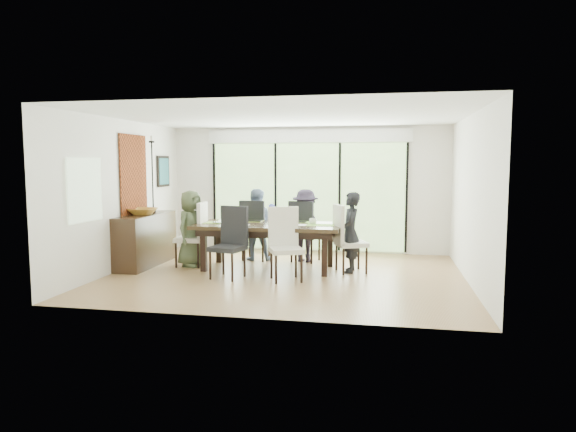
% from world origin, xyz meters
% --- Properties ---
extents(floor, '(6.00, 5.00, 0.01)m').
position_xyz_m(floor, '(0.00, 0.00, -0.01)').
color(floor, brown).
rests_on(floor, ground).
extents(ceiling, '(6.00, 5.00, 0.01)m').
position_xyz_m(ceiling, '(0.00, 0.00, 2.71)').
color(ceiling, white).
rests_on(ceiling, wall_back).
extents(wall_back, '(6.00, 0.02, 2.70)m').
position_xyz_m(wall_back, '(0.00, 2.51, 1.35)').
color(wall_back, silver).
rests_on(wall_back, floor).
extents(wall_front, '(6.00, 0.02, 2.70)m').
position_xyz_m(wall_front, '(0.00, -2.51, 1.35)').
color(wall_front, silver).
rests_on(wall_front, floor).
extents(wall_left, '(0.02, 5.00, 2.70)m').
position_xyz_m(wall_left, '(-3.01, 0.00, 1.35)').
color(wall_left, white).
rests_on(wall_left, floor).
extents(wall_right, '(0.02, 5.00, 2.70)m').
position_xyz_m(wall_right, '(3.01, 0.00, 1.35)').
color(wall_right, silver).
rests_on(wall_right, floor).
extents(glass_doors, '(4.20, 0.02, 2.30)m').
position_xyz_m(glass_doors, '(0.00, 2.47, 1.20)').
color(glass_doors, '#598C3F').
rests_on(glass_doors, wall_back).
extents(blinds_header, '(4.40, 0.06, 0.28)m').
position_xyz_m(blinds_header, '(0.00, 2.46, 2.50)').
color(blinds_header, white).
rests_on(blinds_header, wall_back).
extents(mullion_a, '(0.05, 0.04, 2.30)m').
position_xyz_m(mullion_a, '(-2.10, 2.46, 1.20)').
color(mullion_a, black).
rests_on(mullion_a, wall_back).
extents(mullion_b, '(0.05, 0.04, 2.30)m').
position_xyz_m(mullion_b, '(-0.70, 2.46, 1.20)').
color(mullion_b, black).
rests_on(mullion_b, wall_back).
extents(mullion_c, '(0.05, 0.04, 2.30)m').
position_xyz_m(mullion_c, '(0.70, 2.46, 1.20)').
color(mullion_c, black).
rests_on(mullion_c, wall_back).
extents(mullion_d, '(0.05, 0.04, 2.30)m').
position_xyz_m(mullion_d, '(2.10, 2.46, 1.20)').
color(mullion_d, black).
rests_on(mullion_d, wall_back).
extents(side_window, '(0.02, 0.90, 1.00)m').
position_xyz_m(side_window, '(-2.97, -1.20, 1.50)').
color(side_window, '#8CAD7F').
rests_on(side_window, wall_left).
extents(deck, '(6.00, 1.80, 0.10)m').
position_xyz_m(deck, '(0.00, 3.40, -0.05)').
color(deck, brown).
rests_on(deck, ground).
extents(rail_top, '(6.00, 0.08, 0.06)m').
position_xyz_m(rail_top, '(0.00, 4.20, 0.55)').
color(rail_top, '#513723').
rests_on(rail_top, deck).
extents(foliage_left, '(3.20, 3.20, 3.20)m').
position_xyz_m(foliage_left, '(-1.80, 5.20, 1.44)').
color(foliage_left, '#14380F').
rests_on(foliage_left, ground).
extents(foliage_mid, '(4.00, 4.00, 4.00)m').
position_xyz_m(foliage_mid, '(0.40, 5.80, 1.80)').
color(foliage_mid, '#14380F').
rests_on(foliage_mid, ground).
extents(foliage_right, '(2.80, 2.80, 2.80)m').
position_xyz_m(foliage_right, '(2.20, 5.00, 1.26)').
color(foliage_right, '#14380F').
rests_on(foliage_right, ground).
extents(foliage_far, '(3.60, 3.60, 3.60)m').
position_xyz_m(foliage_far, '(-0.60, 6.50, 1.62)').
color(foliage_far, '#14380F').
rests_on(foliage_far, ground).
extents(table_top, '(2.64, 1.21, 0.07)m').
position_xyz_m(table_top, '(-0.41, 0.48, 0.79)').
color(table_top, black).
rests_on(table_top, floor).
extents(table_apron, '(2.42, 0.99, 0.11)m').
position_xyz_m(table_apron, '(-0.41, 0.48, 0.69)').
color(table_apron, black).
rests_on(table_apron, floor).
extents(table_leg_fl, '(0.10, 0.10, 0.76)m').
position_xyz_m(table_leg_fl, '(-1.49, 0.05, 0.38)').
color(table_leg_fl, black).
rests_on(table_leg_fl, floor).
extents(table_leg_fr, '(0.10, 0.10, 0.76)m').
position_xyz_m(table_leg_fr, '(0.67, 0.05, 0.38)').
color(table_leg_fr, black).
rests_on(table_leg_fr, floor).
extents(table_leg_bl, '(0.10, 0.10, 0.76)m').
position_xyz_m(table_leg_bl, '(-1.49, 0.91, 0.38)').
color(table_leg_bl, black).
rests_on(table_leg_bl, floor).
extents(table_leg_br, '(0.10, 0.10, 0.76)m').
position_xyz_m(table_leg_br, '(0.67, 0.91, 0.38)').
color(table_leg_br, black).
rests_on(table_leg_br, floor).
extents(chair_left_end, '(0.54, 0.54, 1.21)m').
position_xyz_m(chair_left_end, '(-1.91, 0.48, 0.60)').
color(chair_left_end, silver).
rests_on(chair_left_end, floor).
extents(chair_right_end, '(0.66, 0.66, 1.21)m').
position_xyz_m(chair_right_end, '(1.09, 0.48, 0.60)').
color(chair_right_end, silver).
rests_on(chair_right_end, floor).
extents(chair_far_left, '(0.54, 0.54, 1.21)m').
position_xyz_m(chair_far_left, '(-0.86, 1.33, 0.60)').
color(chair_far_left, black).
rests_on(chair_far_left, floor).
extents(chair_far_right, '(0.61, 0.61, 1.21)m').
position_xyz_m(chair_far_right, '(0.14, 1.33, 0.60)').
color(chair_far_right, black).
rests_on(chair_far_right, floor).
extents(chair_near_left, '(0.61, 0.61, 1.21)m').
position_xyz_m(chair_near_left, '(-0.91, -0.39, 0.60)').
color(chair_near_left, black).
rests_on(chair_near_left, floor).
extents(chair_near_right, '(0.66, 0.66, 1.21)m').
position_xyz_m(chair_near_right, '(0.09, -0.39, 0.60)').
color(chair_near_right, silver).
rests_on(chair_near_right, floor).
extents(person_left_end, '(0.57, 0.75, 1.42)m').
position_xyz_m(person_left_end, '(-1.89, 0.48, 0.71)').
color(person_left_end, '#465337').
rests_on(person_left_end, floor).
extents(person_right_end, '(0.43, 0.67, 1.42)m').
position_xyz_m(person_right_end, '(1.07, 0.48, 0.71)').
color(person_right_end, black).
rests_on(person_right_end, floor).
extents(person_far_left, '(0.72, 0.51, 1.42)m').
position_xyz_m(person_far_left, '(-0.86, 1.31, 0.71)').
color(person_far_left, '#7184A4').
rests_on(person_far_left, floor).
extents(person_far_right, '(0.74, 0.56, 1.42)m').
position_xyz_m(person_far_right, '(0.14, 1.31, 0.71)').
color(person_far_right, '#272030').
rests_on(person_far_right, floor).
extents(placemat_left, '(0.48, 0.35, 0.01)m').
position_xyz_m(placemat_left, '(-1.36, 0.48, 0.83)').
color(placemat_left, '#7CA33A').
rests_on(placemat_left, table_top).
extents(placemat_right, '(0.48, 0.35, 0.01)m').
position_xyz_m(placemat_right, '(0.54, 0.48, 0.83)').
color(placemat_right, '#72A73B').
rests_on(placemat_right, table_top).
extents(placemat_far_l, '(0.48, 0.35, 0.01)m').
position_xyz_m(placemat_far_l, '(-0.86, 0.88, 0.83)').
color(placemat_far_l, '#9ABC43').
rests_on(placemat_far_l, table_top).
extents(placemat_far_r, '(0.48, 0.35, 0.01)m').
position_xyz_m(placemat_far_r, '(0.14, 0.88, 0.83)').
color(placemat_far_r, '#85C345').
rests_on(placemat_far_r, table_top).
extents(placemat_paper, '(0.48, 0.35, 0.01)m').
position_xyz_m(placemat_paper, '(-0.96, 0.18, 0.83)').
color(placemat_paper, white).
rests_on(placemat_paper, table_top).
extents(tablet_far_l, '(0.29, 0.20, 0.01)m').
position_xyz_m(tablet_far_l, '(-0.76, 0.83, 0.84)').
color(tablet_far_l, black).
rests_on(tablet_far_l, table_top).
extents(tablet_far_r, '(0.26, 0.19, 0.01)m').
position_xyz_m(tablet_far_r, '(0.09, 0.83, 0.84)').
color(tablet_far_r, black).
rests_on(tablet_far_r, table_top).
extents(papers, '(0.33, 0.24, 0.00)m').
position_xyz_m(papers, '(0.29, 0.43, 0.83)').
color(papers, white).
rests_on(papers, table_top).
extents(platter_base, '(0.29, 0.29, 0.03)m').
position_xyz_m(platter_base, '(-0.96, 0.18, 0.84)').
color(platter_base, white).
rests_on(platter_base, table_top).
extents(platter_snacks, '(0.22, 0.22, 0.02)m').
position_xyz_m(platter_snacks, '(-0.96, 0.18, 0.86)').
color(platter_snacks, '#DD531A').
rests_on(platter_snacks, table_top).
extents(vase, '(0.09, 0.09, 0.13)m').
position_xyz_m(vase, '(-0.36, 0.53, 0.89)').
color(vase, silver).
rests_on(vase, table_top).
extents(hyacinth_stems, '(0.04, 0.04, 0.18)m').
position_xyz_m(hyacinth_stems, '(-0.36, 0.53, 1.02)').
color(hyacinth_stems, '#337226').
rests_on(hyacinth_stems, table_top).
extents(hyacinth_blooms, '(0.12, 0.12, 0.12)m').
position_xyz_m(hyacinth_blooms, '(-0.36, 0.53, 1.13)').
color(hyacinth_blooms, '#535ED0').
rests_on(hyacinth_blooms, table_top).
extents(laptop, '(0.39, 0.28, 0.03)m').
position_xyz_m(laptop, '(-1.26, 0.38, 0.84)').
color(laptop, silver).
rests_on(laptop, table_top).
extents(cup_a, '(0.16, 0.16, 0.11)m').
position_xyz_m(cup_a, '(-1.11, 0.63, 0.88)').
color(cup_a, white).
rests_on(cup_a, table_top).
extents(cup_b, '(0.15, 0.15, 0.10)m').
position_xyz_m(cup_b, '(-0.26, 0.38, 0.87)').
color(cup_b, white).
rests_on(cup_b, table_top).
extents(cup_c, '(0.17, 0.17, 0.11)m').
position_xyz_m(cup_c, '(0.39, 0.58, 0.88)').
color(cup_c, white).
rests_on(cup_c, table_top).
extents(book, '(0.22, 0.28, 0.02)m').
position_xyz_m(book, '(-0.16, 0.53, 0.83)').
color(book, white).
rests_on(book, table_top).
extents(sideboard, '(0.48, 1.72, 0.97)m').
position_xyz_m(sideboard, '(-2.76, 0.40, 0.48)').
color(sideboard, black).
rests_on(sideboard, floor).
extents(bowl, '(0.51, 0.51, 0.12)m').
position_xyz_m(bowl, '(-2.76, 0.30, 1.03)').
color(bowl, olive).
rests_on(bowl, sideboard).
extents(candlestick_base, '(0.11, 0.11, 0.04)m').
position_xyz_m(candlestick_base, '(-2.76, 0.75, 0.99)').
color(candlestick_base, black).
rests_on(candlestick_base, sideboard).
extents(candlestick_shaft, '(0.03, 0.03, 1.34)m').
position_xyz_m(candlestick_shaft, '(-2.76, 0.75, 1.66)').
color(candlestick_shaft, black).
rests_on(candlestick_shaft, sideboard).
extents(candlestick_pan, '(0.11, 0.11, 0.03)m').
position_xyz_m(candlestick_pan, '(-2.76, 0.75, 2.33)').
color(candlestick_pan, black).
rests_on(candlestick_pan, sideboard).
extents(candle, '(0.04, 0.04, 0.11)m').
position_xyz_m(candle, '(-2.76, 0.75, 2.39)').
color(candle, silver).
rests_on(candle, sideboard).
extents(tapestry, '(0.02, 1.00, 1.50)m').
position_xyz_m(tapestry, '(-2.97, 0.40, 1.70)').
color(tapestry, '#943815').
rests_on(tapestry, wall_left).
extents(art_frame, '(0.03, 0.55, 0.65)m').
position_xyz_m(art_frame, '(-2.97, 1.70, 1.75)').
color(art_frame, black).
rests_on(art_frame, wall_left).
extents(art_canvas, '(0.01, 0.45, 0.55)m').
position_xyz_m(art_canvas, '(-2.95, 1.70, 1.75)').
color(art_canvas, '#1C525B').
rests_on(art_canvas, wall_left).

